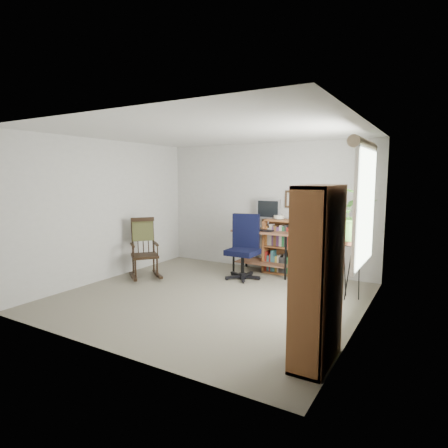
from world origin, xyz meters
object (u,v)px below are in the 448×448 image
Objects in this scene: desk at (265,252)px; tall_bookshelf at (318,276)px; rocking_chair at (145,248)px; low_bookshelf at (289,247)px; office_chair at (243,247)px.

tall_bookshelf is (1.81, -2.84, 0.45)m from desk.
rocking_chair is 0.63× the size of tall_bookshelf.
tall_bookshelf reaches higher than low_bookshelf.
low_bookshelf is at bearing 37.19° from office_chair.
office_chair is 0.67× the size of tall_bookshelf.
desk is 2.18m from rocking_chair.
office_chair is at bearing -22.34° from rocking_chair.
desk is at bearing 122.52° from tall_bookshelf.
office_chair reaches higher than rocking_chair.
office_chair is at bearing -130.23° from low_bookshelf.
low_bookshelf is 3.28m from tall_bookshelf.
low_bookshelf reaches higher than desk.
low_bookshelf is (2.12, 1.48, -0.03)m from rocking_chair.
low_bookshelf is at bearing 15.55° from desk.
low_bookshelf is at bearing -14.53° from rocking_chair.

